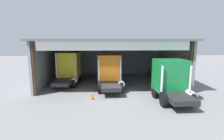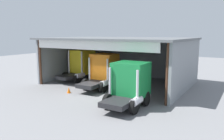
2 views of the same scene
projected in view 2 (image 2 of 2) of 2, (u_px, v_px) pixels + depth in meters
name	position (u px, v px, depth m)	size (l,w,h in m)	color
ground_plane	(92.00, 93.00, 20.95)	(80.00, 80.00, 0.00)	slate
workshop_shed	(123.00, 51.00, 25.43)	(15.21, 11.00, 5.09)	gray
truck_yellow_center_right_bay	(81.00, 65.00, 26.86)	(2.57, 4.99, 3.57)	yellow
truck_orange_right_bay	(103.00, 71.00, 22.82)	(2.64, 4.99, 3.48)	orange
truck_green_center_left_bay	(130.00, 83.00, 17.02)	(2.70, 4.49, 3.37)	#197F3D
oil_drum	(181.00, 79.00, 25.54)	(0.58, 0.58, 0.87)	#197233
tool_cart	(187.00, 78.00, 25.38)	(0.90, 0.60, 1.00)	red
traffic_cone	(69.00, 90.00, 20.99)	(0.36, 0.36, 0.56)	orange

